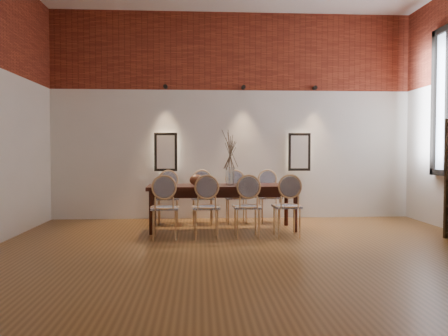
{
  "coord_description": "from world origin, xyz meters",
  "views": [
    {
      "loc": [
        -0.66,
        -5.02,
        1.31
      ],
      "look_at": [
        -0.27,
        1.83,
        1.05
      ],
      "focal_mm": 35.0,
      "sensor_mm": 36.0,
      "label": 1
    }
  ],
  "objects": [
    {
      "name": "niche_left",
      "position": [
        -1.3,
        3.45,
        1.3
      ],
      "size": [
        0.36,
        0.06,
        0.66
      ],
      "primitive_type": "cube",
      "color": "#FFEAC6",
      "rests_on": "wall_back"
    },
    {
      "name": "chair_near_b",
      "position": [
        -0.56,
        1.54,
        0.47
      ],
      "size": [
        0.45,
        0.45,
        0.94
      ],
      "primitive_type": null,
      "rotation": [
        0.0,
        0.0,
        0.03
      ],
      "color": "tan",
      "rests_on": "floor"
    },
    {
      "name": "chair_far_a",
      "position": [
        -1.22,
        2.87,
        0.47
      ],
      "size": [
        0.45,
        0.45,
        0.94
      ],
      "primitive_type": null,
      "rotation": [
        0.0,
        0.0,
        3.18
      ],
      "color": "tan",
      "rests_on": "floor"
    },
    {
      "name": "chair_near_d",
      "position": [
        0.68,
        1.58,
        0.47
      ],
      "size": [
        0.45,
        0.45,
        0.94
      ],
      "primitive_type": null,
      "rotation": [
        0.0,
        0.0,
        0.03
      ],
      "color": "tan",
      "rests_on": "floor"
    },
    {
      "name": "spot_fixture_left",
      "position": [
        -1.3,
        3.42,
        2.55
      ],
      "size": [
        0.08,
        0.1,
        0.08
      ],
      "primitive_type": "cylinder",
      "rotation": [
        1.57,
        0.0,
        0.0
      ],
      "color": "black",
      "rests_on": "wall_back"
    },
    {
      "name": "dried_branches",
      "position": [
        -0.15,
        2.23,
        1.35
      ],
      "size": [
        0.5,
        0.5,
        0.7
      ],
      "primitive_type": null,
      "color": "brown",
      "rests_on": "vase"
    },
    {
      "name": "niche_right",
      "position": [
        1.3,
        3.45,
        1.3
      ],
      "size": [
        0.36,
        0.06,
        0.66
      ],
      "primitive_type": "cube",
      "color": "#FFEAC6",
      "rests_on": "wall_back"
    },
    {
      "name": "dining_table",
      "position": [
        -0.27,
        2.23,
        0.38
      ],
      "size": [
        2.5,
        0.88,
        0.75
      ],
      "primitive_type": "cube",
      "rotation": [
        0.0,
        0.0,
        0.03
      ],
      "color": "black",
      "rests_on": "floor"
    },
    {
      "name": "chair_far_d",
      "position": [
        0.64,
        2.94,
        0.47
      ],
      "size": [
        0.45,
        0.45,
        0.94
      ],
      "primitive_type": null,
      "rotation": [
        0.0,
        0.0,
        3.18
      ],
      "color": "tan",
      "rests_on": "floor"
    },
    {
      "name": "chair_far_c",
      "position": [
        0.02,
        2.92,
        0.47
      ],
      "size": [
        0.45,
        0.45,
        0.94
      ],
      "primitive_type": null,
      "rotation": [
        0.0,
        0.0,
        3.18
      ],
      "color": "tan",
      "rests_on": "floor"
    },
    {
      "name": "chair_near_a",
      "position": [
        -1.17,
        1.52,
        0.47
      ],
      "size": [
        0.45,
        0.45,
        0.94
      ],
      "primitive_type": null,
      "rotation": [
        0.0,
        0.0,
        0.03
      ],
      "color": "tan",
      "rests_on": "floor"
    },
    {
      "name": "brick_band_back",
      "position": [
        0.0,
        3.48,
        3.25
      ],
      "size": [
        7.0,
        0.02,
        1.5
      ],
      "primitive_type": "cube",
      "color": "maroon",
      "rests_on": "ground"
    },
    {
      "name": "chair_near_c",
      "position": [
        0.06,
        1.56,
        0.47
      ],
      "size": [
        0.45,
        0.45,
        0.94
      ],
      "primitive_type": null,
      "rotation": [
        0.0,
        0.0,
        0.03
      ],
      "color": "tan",
      "rests_on": "floor"
    },
    {
      "name": "window_frame",
      "position": [
        3.44,
        2.0,
        2.15
      ],
      "size": [
        0.08,
        0.9,
        2.5
      ],
      "primitive_type": "cube",
      "color": "black",
      "rests_on": "wall_right"
    },
    {
      "name": "window_mullion",
      "position": [
        3.44,
        2.0,
        2.15
      ],
      "size": [
        0.06,
        0.06,
        2.4
      ],
      "primitive_type": "cube",
      "color": "black",
      "rests_on": "wall_right"
    },
    {
      "name": "spot_fixture_mid",
      "position": [
        0.2,
        3.42,
        2.55
      ],
      "size": [
        0.08,
        0.1,
        0.08
      ],
      "primitive_type": "cylinder",
      "rotation": [
        1.57,
        0.0,
        0.0
      ],
      "color": "black",
      "rests_on": "wall_back"
    },
    {
      "name": "bowl",
      "position": [
        -0.7,
        2.16,
        0.84
      ],
      "size": [
        0.24,
        0.24,
        0.18
      ],
      "primitive_type": "ellipsoid",
      "color": "brown",
      "rests_on": "dining_table"
    },
    {
      "name": "wall_back",
      "position": [
        0.0,
        3.55,
        2.0
      ],
      "size": [
        7.0,
        0.1,
        4.0
      ],
      "primitive_type": "cube",
      "color": "silver",
      "rests_on": "ground"
    },
    {
      "name": "vase",
      "position": [
        -0.15,
        2.23,
        0.9
      ],
      "size": [
        0.14,
        0.14,
        0.3
      ],
      "primitive_type": "cylinder",
      "color": "silver",
      "rests_on": "dining_table"
    },
    {
      "name": "spot_fixture_right",
      "position": [
        1.6,
        3.42,
        2.55
      ],
      "size": [
        0.08,
        0.1,
        0.08
      ],
      "primitive_type": "cylinder",
      "rotation": [
        1.57,
        0.0,
        0.0
      ],
      "color": "black",
      "rests_on": "wall_back"
    },
    {
      "name": "chair_far_b",
      "position": [
        -0.6,
        2.89,
        0.47
      ],
      "size": [
        0.45,
        0.45,
        0.94
      ],
      "primitive_type": null,
      "rotation": [
        0.0,
        0.0,
        3.18
      ],
      "color": "tan",
      "rests_on": "floor"
    },
    {
      "name": "book",
      "position": [
        -0.62,
        2.33,
        0.77
      ],
      "size": [
        0.27,
        0.19,
        0.03
      ],
      "primitive_type": "cube",
      "rotation": [
        0.0,
        0.0,
        0.03
      ],
      "color": "#970F81",
      "rests_on": "dining_table"
    },
    {
      "name": "floor",
      "position": [
        0.0,
        0.0,
        -0.01
      ],
      "size": [
        7.0,
        7.0,
        0.02
      ],
      "primitive_type": "cube",
      "color": "brown",
      "rests_on": "ground"
    }
  ]
}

